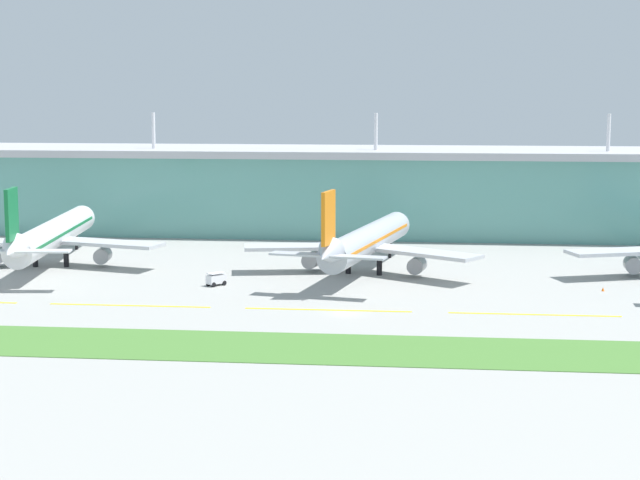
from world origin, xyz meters
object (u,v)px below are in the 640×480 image
at_px(airliner_near, 52,235).
at_px(safety_cone_left_wingtip, 603,289).
at_px(baggage_cart, 216,279).
at_px(airliner_middle, 366,241).

distance_m(airliner_near, safety_cone_left_wingtip, 111.30).
bearing_deg(safety_cone_left_wingtip, airliner_near, 171.58).
relative_size(airliner_near, baggage_cart, 16.78).
relative_size(airliner_near, airliner_middle, 1.09).
bearing_deg(baggage_cart, safety_cone_left_wingtip, 1.80).
relative_size(airliner_middle, baggage_cart, 15.36).
relative_size(baggage_cart, safety_cone_left_wingtip, 5.59).
xyz_separation_m(airliner_near, safety_cone_left_wingtip, (109.94, -16.28, -6.10)).
bearing_deg(safety_cone_left_wingtip, airliner_middle, 162.15).
distance_m(airliner_middle, baggage_cart, 32.13).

